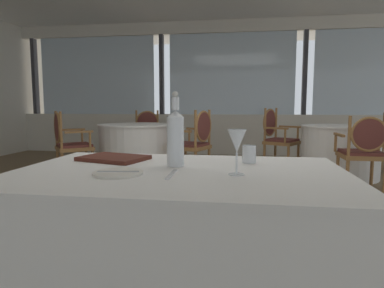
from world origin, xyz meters
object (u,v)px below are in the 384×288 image
side_plate (118,173)px  water_tumbler (249,154)px  water_bottle (175,136)px  menu_book (114,158)px  dining_chair_0_1 (196,139)px  dining_chair_0_0 (68,140)px  wine_glass (237,142)px  dining_chair_1_1 (277,134)px  dining_chair_0_2 (146,132)px  dining_chair_1_2 (364,148)px

side_plate → water_tumbler: (0.53, 0.36, 0.04)m
water_bottle → menu_book: 0.39m
water_bottle → water_tumbler: size_ratio=4.01×
side_plate → dining_chair_0_1: dining_chair_0_1 is taller
water_tumbler → dining_chair_0_0: dining_chair_0_0 is taller
water_bottle → dining_chair_0_1: bearing=96.2°
wine_glass → dining_chair_0_1: bearing=100.8°
dining_chair_0_0 → dining_chair_1_1: 3.20m
dining_chair_0_0 → dining_chair_0_1: (1.76, 0.27, 0.01)m
dining_chair_0_0 → dining_chair_0_1: size_ratio=0.98×
water_tumbler → dining_chair_0_1: bearing=102.9°
water_tumbler → menu_book: water_tumbler is taller
water_bottle → side_plate: bearing=-131.8°
dining_chair_0_1 → wine_glass: bearing=122.2°
dining_chair_0_0 → dining_chair_1_1: (2.96, 1.21, 0.02)m
wine_glass → dining_chair_0_0: (-2.38, 2.97, -0.32)m
dining_chair_0_2 → water_bottle: bearing=9.3°
water_tumbler → dining_chair_1_1: bearing=82.3°
dining_chair_0_1 → dining_chair_0_2: (-1.11, 1.39, -0.02)m
water_tumbler → dining_chair_0_1: dining_chair_0_1 is taller
water_tumbler → dining_chair_0_1: (-0.67, 2.93, -0.22)m
water_bottle → water_tumbler: water_bottle is taller
wine_glass → dining_chair_0_2: 4.95m
side_plate → menu_book: menu_book is taller
wine_glass → dining_chair_0_2: size_ratio=0.20×
side_plate → menu_book: size_ratio=0.64×
side_plate → dining_chair_1_1: bearing=76.0°
dining_chair_0_1 → dining_chair_0_0: bearing=30.0°
menu_book → dining_chair_1_2: dining_chair_1_2 is taller
side_plate → dining_chair_0_0: size_ratio=0.22×
dining_chair_0_0 → wine_glass: bearing=-89.9°
side_plate → dining_chair_1_2: bearing=55.7°
dining_chair_1_1 → dining_chair_0_1: bearing=-111.1°
side_plate → dining_chair_0_2: dining_chair_0_2 is taller
side_plate → dining_chair_1_1: size_ratio=0.21×
dining_chair_0_1 → dining_chair_0_2: bearing=-30.0°
menu_book → dining_chair_0_1: dining_chair_0_1 is taller
menu_book → dining_chair_1_2: 3.18m
dining_chair_1_2 → dining_chair_0_2: bearing=59.2°
wine_glass → menu_book: (-0.63, 0.28, -0.12)m
water_tumbler → dining_chair_0_0: size_ratio=0.09×
water_bottle → dining_chair_1_1: bearing=77.9°
dining_chair_0_2 → dining_chair_1_2: size_ratio=1.03×
dining_chair_0_1 → dining_chair_1_2: bearing=-172.9°
water_bottle → dining_chair_1_2: size_ratio=0.38×
water_bottle → dining_chair_1_2: bearing=56.4°
dining_chair_0_1 → dining_chair_0_2: dining_chair_0_1 is taller
water_tumbler → dining_chair_0_1: 3.01m
water_bottle → dining_chair_0_0: (-2.09, 2.81, -0.33)m
side_plate → menu_book: bearing=114.3°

